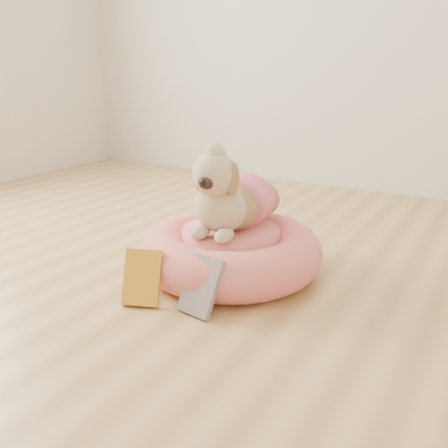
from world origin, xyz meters
The scene contains 5 objects.
floor centered at (0.00, 0.00, 0.00)m, with size 4.50×4.50×0.00m, color #B08549.
pet_bed centered at (0.11, 0.67, 0.09)m, with size 0.70×0.70×0.18m.
dog centered at (0.10, 0.68, 0.35)m, with size 0.32×0.47×0.34m, color brown, non-canonical shape.
book_yellow centered at (-0.02, 0.31, 0.09)m, with size 0.12×0.02×0.19m, color yellow.
book_white centered at (0.18, 0.35, 0.09)m, with size 0.13×0.02×0.19m, color silver.
Camera 1 is at (0.99, -0.87, 0.77)m, focal length 40.00 mm.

